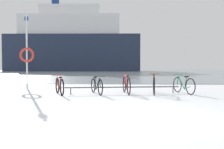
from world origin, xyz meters
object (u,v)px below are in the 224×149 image
at_px(bicycle_0, 60,86).
at_px(ferry_ship, 74,45).
at_px(bicycle_4, 183,85).
at_px(bicycle_2, 126,85).
at_px(bicycle_3, 154,85).
at_px(bicycle_1, 97,86).
at_px(rescue_post, 27,53).

xyz_separation_m(bicycle_0, ferry_ship, (-10.72, 58.01, 7.36)).
height_order(bicycle_4, ferry_ship, ferry_ship).
xyz_separation_m(bicycle_0, bicycle_4, (5.11, 0.52, 0.01)).
bearing_deg(bicycle_2, bicycle_3, -2.62).
distance_m(bicycle_0, bicycle_1, 1.50).
bearing_deg(bicycle_2, rescue_post, 156.34).
bearing_deg(bicycle_1, bicycle_0, -170.14).
bearing_deg(rescue_post, bicycle_3, -20.12).
bearing_deg(bicycle_1, bicycle_2, 8.70).
relative_size(bicycle_1, bicycle_3, 0.94).
relative_size(bicycle_0, rescue_post, 0.38).
relative_size(bicycle_0, bicycle_4, 0.93).
bearing_deg(ferry_ship, bicycle_3, -75.80).
bearing_deg(bicycle_3, bicycle_1, -176.71).
height_order(bicycle_1, bicycle_3, bicycle_3).
bearing_deg(bicycle_4, bicycle_1, -175.80).
xyz_separation_m(bicycle_3, bicycle_4, (1.26, 0.13, -0.02)).
distance_m(bicycle_3, rescue_post, 6.82).
distance_m(bicycle_4, ferry_ship, 60.07).
bearing_deg(bicycle_0, bicycle_2, 9.33).
distance_m(bicycle_2, bicycle_4, 2.40).
xyz_separation_m(bicycle_0, rescue_post, (-2.40, 2.68, 1.49)).
relative_size(bicycle_2, bicycle_4, 1.11).
distance_m(bicycle_0, bicycle_3, 3.88).
bearing_deg(rescue_post, bicycle_2, -23.66).
bearing_deg(bicycle_3, bicycle_2, 177.38).
xyz_separation_m(bicycle_3, rescue_post, (-6.26, 2.29, 1.46)).
bearing_deg(bicycle_0, bicycle_4, 5.85).
distance_m(bicycle_1, rescue_post, 4.81).
xyz_separation_m(bicycle_1, rescue_post, (-3.87, 2.43, 1.50)).
relative_size(bicycle_3, ferry_ship, 0.05).
xyz_separation_m(bicycle_2, bicycle_3, (1.14, -0.05, 0.01)).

